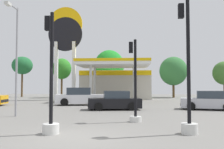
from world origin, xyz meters
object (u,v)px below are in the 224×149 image
at_px(traffic_signal_1, 188,91).
at_px(tree_0, 22,66).
at_px(tree_3, 173,71).
at_px(traffic_signal_2, 135,92).
at_px(station_pole_sign, 65,40).
at_px(corner_streetlamp, 15,50).
at_px(traffic_signal_0, 51,96).
at_px(car_3, 115,101).
at_px(car_2, 208,101).
at_px(tree_2, 109,66).
at_px(car_1, 81,97).
at_px(tree_4, 224,73).
at_px(tree_1, 62,69).

height_order(traffic_signal_1, tree_0, tree_0).
bearing_deg(tree_3, traffic_signal_2, -104.93).
bearing_deg(station_pole_sign, corner_streetlamp, -85.17).
height_order(traffic_signal_0, traffic_signal_2, traffic_signal_0).
distance_m(traffic_signal_0, traffic_signal_2, 4.67).
bearing_deg(traffic_signal_1, car_3, 109.91).
bearing_deg(traffic_signal_0, car_2, 47.16).
xyz_separation_m(station_pole_sign, corner_streetlamp, (1.44, -17.06, -3.85)).
bearing_deg(tree_2, car_1, -95.65).
xyz_separation_m(tree_3, tree_4, (7.38, -1.15, -0.41)).
height_order(car_1, traffic_signal_1, traffic_signal_1).
bearing_deg(tree_2, traffic_signal_1, -79.95).
xyz_separation_m(car_2, traffic_signal_2, (-5.84, -6.58, 0.86)).
relative_size(tree_2, corner_streetlamp, 1.16).
height_order(station_pole_sign, traffic_signal_0, station_pole_sign).
bearing_deg(station_pole_sign, car_1, -65.80).
relative_size(station_pole_sign, traffic_signal_1, 2.37).
height_order(traffic_signal_2, tree_4, tree_4).
height_order(tree_3, corner_streetlamp, corner_streetlamp).
bearing_deg(traffic_signal_0, traffic_signal_1, 3.58).
xyz_separation_m(tree_0, tree_4, (31.99, -1.47, -1.43)).
xyz_separation_m(car_2, tree_2, (-9.09, 19.73, 4.39)).
bearing_deg(traffic_signal_2, tree_4, 60.03).
height_order(car_1, tree_2, tree_2).
distance_m(car_3, corner_streetlamp, 8.06).
xyz_separation_m(traffic_signal_1, tree_3, (4.97, 28.90, 2.54)).
bearing_deg(car_2, car_1, 160.30).
bearing_deg(tree_4, tree_1, -179.19).
bearing_deg(corner_streetlamp, tree_1, 98.64).
relative_size(traffic_signal_2, corner_streetlamp, 0.64).
distance_m(traffic_signal_1, tree_1, 30.24).
height_order(car_3, traffic_signal_1, traffic_signal_1).
distance_m(car_3, tree_1, 20.85).
distance_m(traffic_signal_2, corner_streetlamp, 7.61).
bearing_deg(tree_0, tree_2, 0.18).
distance_m(car_1, tree_2, 16.55).
bearing_deg(station_pole_sign, traffic_signal_1, -64.14).
bearing_deg(tree_4, tree_0, 177.37).
distance_m(car_2, tree_1, 24.53).
bearing_deg(traffic_signal_1, car_1, 116.85).
bearing_deg(tree_3, car_2, -93.18).
xyz_separation_m(car_1, car_2, (10.66, -3.82, -0.10)).
bearing_deg(car_3, tree_2, 95.38).
relative_size(station_pole_sign, traffic_signal_0, 2.62).
bearing_deg(traffic_signal_1, station_pole_sign, 115.86).
relative_size(tree_3, corner_streetlamp, 0.98).
relative_size(station_pole_sign, tree_4, 2.21).
bearing_deg(tree_1, car_2, -47.49).
relative_size(traffic_signal_2, tree_1, 0.69).
height_order(station_pole_sign, car_2, station_pole_sign).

